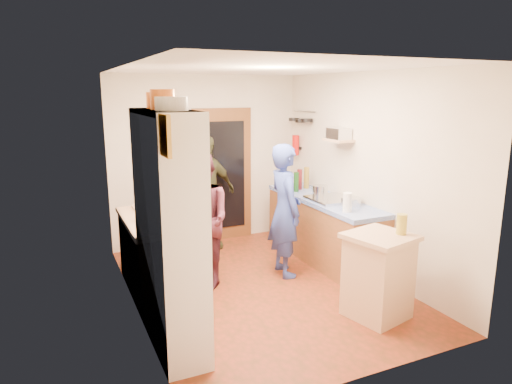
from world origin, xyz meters
TOP-DOWN VIEW (x-y plane):
  - floor at (0.00, 0.00)m, footprint 3.00×4.00m
  - ceiling at (0.00, 0.00)m, footprint 3.00×4.00m
  - wall_back at (0.00, 2.01)m, footprint 3.00×0.02m
  - wall_front at (0.00, -2.01)m, footprint 3.00×0.02m
  - wall_left at (-1.51, 0.00)m, footprint 0.02×4.00m
  - wall_right at (1.51, 0.00)m, footprint 0.02×4.00m
  - door_frame at (0.25, 1.97)m, footprint 0.95×0.06m
  - door_glass at (0.25, 1.94)m, footprint 0.70×0.02m
  - hutch_body at (-1.30, -0.80)m, footprint 0.40×1.20m
  - hutch_top_shelf at (-1.30, -0.80)m, footprint 0.40×1.14m
  - plate_stack at (-1.30, -1.06)m, footprint 0.27×0.27m
  - orange_pot_a at (-1.30, -0.76)m, footprint 0.21×0.21m
  - orange_pot_b at (-1.30, -0.47)m, footprint 0.16×0.16m
  - left_counter_base at (-1.20, 0.45)m, footprint 0.60×1.40m
  - left_counter_top at (-1.20, 0.45)m, footprint 0.64×1.44m
  - toaster at (-1.15, 0.07)m, footprint 0.25×0.18m
  - kettle at (-1.25, 0.34)m, footprint 0.18×0.18m
  - orange_bowl at (-1.12, 0.55)m, footprint 0.22×0.22m
  - chopping_board at (-1.18, 1.00)m, footprint 0.30×0.22m
  - right_counter_base at (1.20, 0.50)m, footprint 0.60×2.20m
  - right_counter_top at (1.20, 0.50)m, footprint 0.62×2.22m
  - hob at (1.20, 0.32)m, footprint 0.55×0.58m
  - pot_on_hob at (1.15, 0.53)m, footprint 0.21×0.21m
  - bottle_a at (1.05, 1.02)m, footprint 0.08×0.08m
  - bottle_b at (1.18, 1.15)m, footprint 0.08×0.08m
  - bottle_c at (1.31, 1.17)m, footprint 0.10×0.10m
  - paper_towel at (1.05, -0.25)m, footprint 0.14×0.14m
  - mixing_bowl at (1.30, 0.01)m, footprint 0.31×0.31m
  - island_base at (0.80, -1.18)m, footprint 0.66×0.66m
  - island_top at (0.80, -1.18)m, footprint 0.75×0.75m
  - cutting_board at (0.74, -1.14)m, footprint 0.41×0.35m
  - oil_jar at (1.01, -1.25)m, footprint 0.13×0.13m
  - pan_rail at (1.46, 1.52)m, footprint 0.02×0.65m
  - pan_hang_a at (1.40, 1.35)m, footprint 0.18×0.18m
  - pan_hang_b at (1.40, 1.55)m, footprint 0.16×0.16m
  - pan_hang_c at (1.40, 1.75)m, footprint 0.17×0.17m
  - wall_shelf at (1.37, 0.45)m, footprint 0.26×0.42m
  - radio at (1.37, 0.45)m, footprint 0.22×0.30m
  - ext_bracket at (1.47, 1.70)m, footprint 0.06×0.10m
  - fire_extinguisher at (1.41, 1.70)m, footprint 0.11×0.11m
  - picture_frame at (-1.48, -1.55)m, footprint 0.03×0.25m
  - person_hob at (0.49, 0.24)m, footprint 0.47×0.66m
  - person_left at (-0.62, 0.41)m, footprint 0.81×0.94m
  - person_back at (-0.15, 1.64)m, footprint 1.08×0.63m

SIDE VIEW (x-z plane):
  - floor at x=0.00m, z-range -0.02..0.00m
  - right_counter_base at x=1.20m, z-range 0.00..0.84m
  - left_counter_base at x=-1.20m, z-range 0.00..0.85m
  - island_base at x=0.80m, z-range 0.00..0.86m
  - person_left at x=-0.62m, z-range 0.00..1.66m
  - person_hob at x=0.49m, z-range 0.00..1.72m
  - person_back at x=-0.15m, z-range 0.00..1.74m
  - right_counter_top at x=1.20m, z-range 0.84..0.90m
  - left_counter_top at x=-1.20m, z-range 0.85..0.90m
  - island_top at x=0.80m, z-range 0.86..0.91m
  - cutting_board at x=0.74m, z-range 0.89..0.91m
  - chopping_board at x=-1.18m, z-range 0.90..0.92m
  - hob at x=1.20m, z-range 0.90..0.94m
  - orange_bowl at x=-1.12m, z-range 0.90..0.99m
  - mixing_bowl at x=1.30m, z-range 0.90..1.00m
  - kettle at x=-1.25m, z-range 0.90..1.07m
  - toaster at x=-1.15m, z-range 0.90..1.07m
  - pot_on_hob at x=1.15m, z-range 0.94..1.08m
  - oil_jar at x=1.01m, z-range 0.91..1.12m
  - paper_towel at x=1.05m, z-range 0.90..1.14m
  - bottle_a at x=1.05m, z-range 0.90..1.19m
  - door_frame at x=0.25m, z-range 0.00..2.10m
  - door_glass at x=0.25m, z-range 0.20..1.90m
  - bottle_b at x=1.18m, z-range 0.90..1.20m
  - bottle_c at x=1.31m, z-range 0.90..1.23m
  - hutch_body at x=-1.30m, z-range 0.00..2.20m
  - wall_back at x=0.00m, z-range 0.00..2.60m
  - wall_front at x=0.00m, z-range 0.00..2.60m
  - wall_left at x=-1.51m, z-range 0.00..2.60m
  - wall_right at x=1.51m, z-range 0.00..2.60m
  - ext_bracket at x=1.47m, z-range 1.43..1.47m
  - fire_extinguisher at x=1.41m, z-range 1.34..1.66m
  - wall_shelf at x=1.37m, z-range 1.69..1.71m
  - radio at x=1.37m, z-range 1.72..1.86m
  - pan_hang_b at x=1.40m, z-range 1.88..1.92m
  - pan_hang_c at x=1.40m, z-range 1.89..1.93m
  - pan_hang_a at x=1.40m, z-range 1.90..1.94m
  - pan_rail at x=1.46m, z-range 2.04..2.06m
  - picture_frame at x=-1.48m, z-range 1.90..2.20m
  - hutch_top_shelf at x=-1.30m, z-range 2.16..2.20m
  - plate_stack at x=-1.30m, z-range 2.20..2.31m
  - orange_pot_b at x=-1.30m, z-range 2.20..2.35m
  - orange_pot_a at x=-1.30m, z-range 2.20..2.37m
  - ceiling at x=0.00m, z-range 2.60..2.62m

